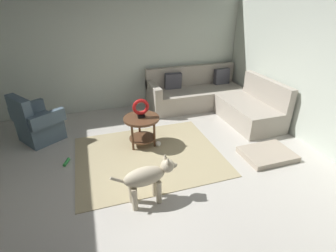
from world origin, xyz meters
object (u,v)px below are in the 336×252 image
side_table (142,124)px  dog_toy_rope (67,162)px  armchair (37,124)px  dog (148,177)px  dog_toy_ball (158,144)px  dog_bed_mat (267,154)px  sectional_couch (214,99)px  torus_sculpture (141,108)px

side_table → dog_toy_rope: size_ratio=3.29×
armchair → side_table: bearing=32.3°
dog → dog_toy_ball: size_ratio=8.72×
dog_bed_mat → dog_toy_ball: (-1.60, 0.85, 0.00)m
sectional_couch → dog_toy_rope: 3.32m
armchair → dog: bearing=1.1°
sectional_couch → side_table: (-1.85, -0.97, 0.13)m
dog_toy_ball → dog_toy_rope: size_ratio=0.53×
dog_toy_ball → dog_toy_rope: 1.50m
torus_sculpture → dog_toy_rope: size_ratio=1.79×
sectional_couch → side_table: 2.10m
torus_sculpture → dog_toy_ball: bearing=-25.8°
dog → dog_bed_mat: bearing=95.3°
dog → dog_toy_rope: bearing=-144.3°
sectional_couch → armchair: bearing=-176.5°
dog_bed_mat → dog: size_ratio=0.94×
sectional_couch → dog_toy_ball: bearing=-145.9°
dog_bed_mat → dog: bearing=-169.7°
side_table → dog: 1.37m
dog_bed_mat → dog_toy_ball: size_ratio=8.22×
armchair → dog_toy_ball: (1.97, -0.87, -0.27)m
sectional_couch → dog: size_ratio=2.65×
dog → dog_toy_ball: dog is taller
dog → side_table: bearing=165.2°
dog → dog_toy_rope: 1.61m
side_table → dog_toy_rope: side_table is taller
sectional_couch → dog_toy_rope: bearing=-160.0°
dog → dog_toy_ball: 1.36m
torus_sculpture → dog: 1.41m
side_table → dog_toy_ball: size_ratio=6.17×
sectional_couch → dog: 3.12m
sectional_couch → dog: bearing=-132.0°
sectional_couch → dog_bed_mat: bearing=-90.2°
sectional_couch → dog: sectional_couch is taller
dog_toy_ball → torus_sculpture: bearing=154.2°
side_table → dog_bed_mat: (1.85, -0.97, -0.37)m
armchair → dog: (1.49, -2.11, 0.05)m
sectional_couch → armchair: same height
armchair → side_table: 1.88m
sectional_couch → dog: (-2.09, -2.32, 0.09)m
side_table → torus_sculpture: (0.00, 0.00, 0.29)m
dog → dog_toy_rope: dog is taller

